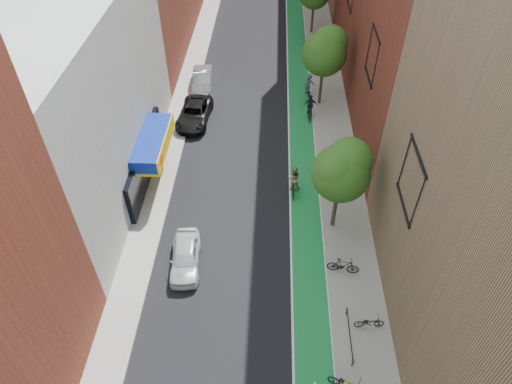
# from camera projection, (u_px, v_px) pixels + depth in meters

# --- Properties ---
(ground) EXTENTS (160.00, 160.00, 0.00)m
(ground) POSITION_uv_depth(u_px,v_px,m) (230.00, 379.00, 21.60)
(ground) COLOR black
(ground) RESTS_ON ground
(bike_lane) EXTENTS (2.00, 68.00, 0.01)m
(bike_lane) POSITION_uv_depth(u_px,v_px,m) (299.00, 91.00, 40.33)
(bike_lane) COLOR #147233
(bike_lane) RESTS_ON ground
(sidewalk_left) EXTENTS (2.00, 68.00, 0.15)m
(sidewalk_left) POSITION_uv_depth(u_px,v_px,m) (187.00, 88.00, 40.57)
(sidewalk_left) COLOR gray
(sidewalk_left) RESTS_ON ground
(sidewalk_right) EXTENTS (3.00, 68.00, 0.15)m
(sidewalk_right) POSITION_uv_depth(u_px,v_px,m) (328.00, 91.00, 40.20)
(sidewalk_right) COLOR gray
(sidewalk_right) RESTS_ON ground
(building_left_white) EXTENTS (8.00, 20.00, 12.00)m
(building_left_white) POSITION_uv_depth(u_px,v_px,m) (66.00, 104.00, 27.94)
(building_left_white) COLOR silver
(building_left_white) RESTS_ON ground
(tree_near) EXTENTS (3.40, 3.36, 6.42)m
(tree_near) POSITION_uv_depth(u_px,v_px,m) (342.00, 170.00, 25.49)
(tree_near) COLOR #332619
(tree_near) RESTS_ON ground
(tree_mid) EXTENTS (3.55, 3.53, 6.74)m
(tree_mid) POSITION_uv_depth(u_px,v_px,m) (325.00, 50.00, 35.48)
(tree_mid) COLOR #332619
(tree_mid) RESTS_ON ground
(parked_car_white) EXTENTS (1.95, 4.14, 1.37)m
(parked_car_white) POSITION_uv_depth(u_px,v_px,m) (185.00, 257.00, 26.04)
(parked_car_white) COLOR silver
(parked_car_white) RESTS_ON ground
(parked_car_black) EXTENTS (2.68, 5.25, 1.42)m
(parked_car_black) POSITION_uv_depth(u_px,v_px,m) (194.00, 114.00, 36.54)
(parked_car_black) COLOR black
(parked_car_black) RESTS_ON ground
(parked_car_silver) EXTENTS (1.98, 4.73, 1.52)m
(parked_car_silver) POSITION_uv_depth(u_px,v_px,m) (202.00, 80.00, 40.25)
(parked_car_silver) COLOR gray
(parked_car_silver) RESTS_ON ground
(cyclist_lane_near) EXTENTS (0.88, 1.74, 2.16)m
(cyclist_lane_near) POSITION_uv_depth(u_px,v_px,m) (294.00, 182.00, 30.27)
(cyclist_lane_near) COLOR black
(cyclist_lane_near) RESTS_ON ground
(cyclist_lane_mid) EXTENTS (1.06, 1.72, 2.13)m
(cyclist_lane_mid) POSITION_uv_depth(u_px,v_px,m) (310.00, 110.00, 36.74)
(cyclist_lane_mid) COLOR black
(cyclist_lane_mid) RESTS_ON ground
(cyclist_lane_far) EXTENTS (1.14, 1.64, 1.96)m
(cyclist_lane_far) POSITION_uv_depth(u_px,v_px,m) (308.00, 86.00, 39.29)
(cyclist_lane_far) COLOR black
(cyclist_lane_far) RESTS_ON ground
(parked_bike_near) EXTENTS (1.59, 0.65, 0.82)m
(parked_bike_near) POSITION_uv_depth(u_px,v_px,m) (369.00, 322.00, 23.14)
(parked_bike_near) COLOR black
(parked_bike_near) RESTS_ON sidewalk_right
(parked_bike_mid) EXTENTS (1.88, 0.78, 1.09)m
(parked_bike_mid) POSITION_uv_depth(u_px,v_px,m) (343.00, 266.00, 25.55)
(parked_bike_mid) COLOR black
(parked_bike_mid) RESTS_ON sidewalk_right
(parked_bike_far) EXTENTS (1.95, 1.25, 0.97)m
(parked_bike_far) POSITION_uv_depth(u_px,v_px,m) (347.00, 384.00, 20.78)
(parked_bike_far) COLOR black
(parked_bike_far) RESTS_ON sidewalk_right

